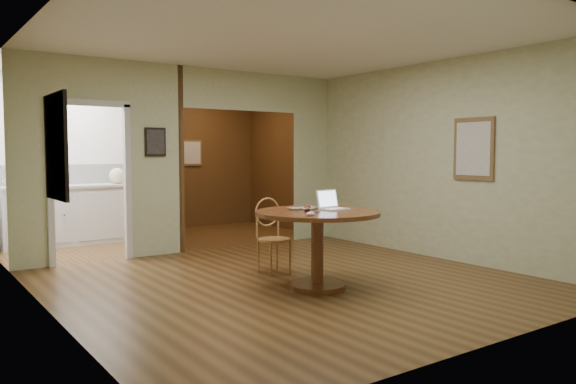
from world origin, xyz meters
TOP-DOWN VIEW (x-y plane):
  - floor at (0.00, 0.00)m, footprint 5.00×5.00m
  - room_shell at (-0.47, 3.10)m, footprint 5.20×7.50m
  - dining_table at (0.06, -0.35)m, footprint 1.33×1.33m
  - chair at (0.09, 0.59)m, footprint 0.39×0.39m
  - open_laptop at (0.29, -0.29)m, footprint 0.32×0.29m
  - closed_laptop at (0.03, -0.20)m, footprint 0.39×0.28m
  - mouse at (-0.29, -0.68)m, footprint 0.11×0.07m
  - wine_glass at (-0.11, -0.39)m, footprint 0.08×0.08m
  - pen at (-0.06, -0.47)m, footprint 0.13×0.06m
  - kitchen_cabinet at (-1.35, 4.20)m, footprint 2.06×0.60m
  - grocery_bag at (-0.58, 4.20)m, footprint 0.27×0.24m

SIDE VIEW (x-z plane):
  - floor at x=0.00m, z-range 0.00..0.00m
  - kitchen_cabinet at x=-1.35m, z-range 0.00..0.94m
  - chair at x=0.09m, z-range 0.05..0.96m
  - dining_table at x=0.06m, z-range 0.20..1.03m
  - pen at x=-0.06m, z-range 0.83..0.84m
  - closed_laptop at x=0.03m, z-range 0.83..0.86m
  - mouse at x=-0.29m, z-range 0.83..0.87m
  - wine_glass at x=-0.11m, z-range 0.83..0.92m
  - open_laptop at x=0.29m, z-range 0.79..1.00m
  - grocery_bag at x=-0.58m, z-range 0.94..1.20m
  - room_shell at x=-0.47m, z-range -1.21..3.79m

